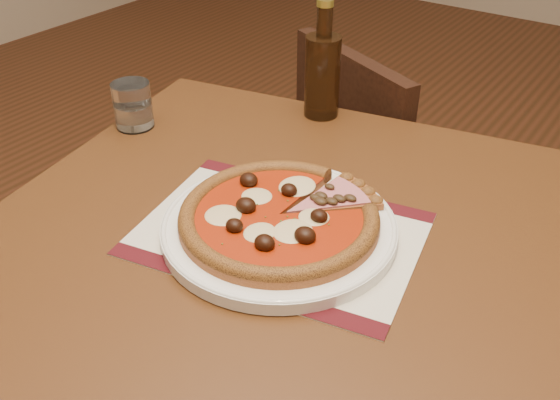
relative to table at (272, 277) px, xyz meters
The scene contains 8 objects.
table is the anchor object (origin of this frame).
chair_far 0.64m from the table, 101.63° to the left, with size 0.51×0.51×0.81m.
placemat 0.11m from the table, 32.63° to the right, with size 0.38×0.27×0.00m, color white.
plate 0.12m from the table, 32.63° to the right, with size 0.33×0.33×0.02m, color white.
pizza 0.13m from the table, 33.50° to the right, with size 0.28×0.28×0.04m.
ham_slice 0.16m from the table, 40.99° to the left, with size 0.10×0.14×0.02m.
water_glass 0.42m from the table, 165.12° to the left, with size 0.07×0.07×0.08m, color white.
bottle 0.41m from the table, 111.02° to the left, with size 0.07×0.07×0.22m.
Camera 1 is at (0.86, -1.17, 1.28)m, focal length 40.00 mm.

